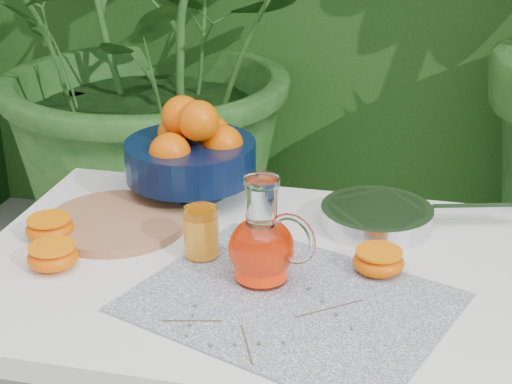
% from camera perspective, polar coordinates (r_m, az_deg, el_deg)
% --- Properties ---
extents(potted_plant_left, '(2.28, 2.28, 1.69)m').
position_cam_1_polar(potted_plant_left, '(2.74, -6.84, 11.42)').
color(potted_plant_left, '#1B501C').
rests_on(potted_plant_left, ground).
extents(white_table, '(1.00, 0.70, 0.75)m').
position_cam_1_polar(white_table, '(1.43, -0.18, -8.12)').
color(white_table, white).
rests_on(white_table, ground).
extents(placemat, '(0.58, 0.52, 0.00)m').
position_cam_1_polar(placemat, '(1.27, 2.54, -8.00)').
color(placemat, '#0D1F4B').
rests_on(placemat, white_table).
extents(cutting_board, '(0.30, 0.30, 0.02)m').
position_cam_1_polar(cutting_board, '(1.54, -10.12, -2.16)').
color(cutting_board, '#AD6F4E').
rests_on(cutting_board, white_table).
extents(fruit_bowl, '(0.35, 0.35, 0.22)m').
position_cam_1_polar(fruit_bowl, '(1.63, -4.70, 3.00)').
color(fruit_bowl, black).
rests_on(fruit_bowl, white_table).
extents(juice_pitcher, '(0.17, 0.14, 0.18)m').
position_cam_1_polar(juice_pitcher, '(1.30, 0.48, -3.91)').
color(juice_pitcher, white).
rests_on(juice_pitcher, white_table).
extents(juice_tumbler, '(0.08, 0.08, 0.09)m').
position_cam_1_polar(juice_tumbler, '(1.39, -4.00, -3.02)').
color(juice_tumbler, white).
rests_on(juice_tumbler, white_table).
extents(saute_pan, '(0.40, 0.27, 0.04)m').
position_cam_1_polar(saute_pan, '(1.53, 8.90, -1.71)').
color(saute_pan, silver).
rests_on(saute_pan, white_table).
extents(orange_halves, '(0.72, 0.22, 0.04)m').
position_cam_1_polar(orange_halves, '(1.40, -7.23, -4.06)').
color(orange_halves, orange).
rests_on(orange_halves, white_table).
extents(thyme_sprigs, '(0.30, 0.23, 0.01)m').
position_cam_1_polar(thyme_sprigs, '(1.21, 0.28, -9.50)').
color(thyme_sprigs, brown).
rests_on(thyme_sprigs, white_table).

